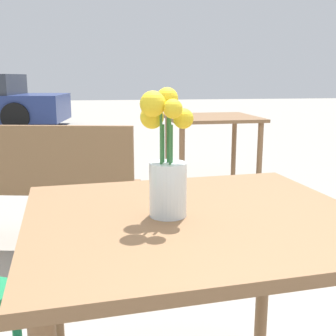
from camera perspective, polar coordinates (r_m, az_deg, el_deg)
The scene contains 4 objects.
table_front at distance 1.21m, azimuth 3.70°, elevation -10.95°, with size 1.00×0.90×0.76m.
flower_vase at distance 1.12m, azimuth -0.22°, elevation 0.17°, with size 0.14×0.15×0.34m.
bench_near at distance 2.81m, azimuth -21.07°, elevation -2.24°, with size 1.67×0.67×0.85m.
table_back at distance 4.08m, azimuth 5.84°, elevation 5.42°, with size 0.86×0.85×0.76m.
Camera 1 is at (-0.25, -1.09, 1.13)m, focal length 45.00 mm.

